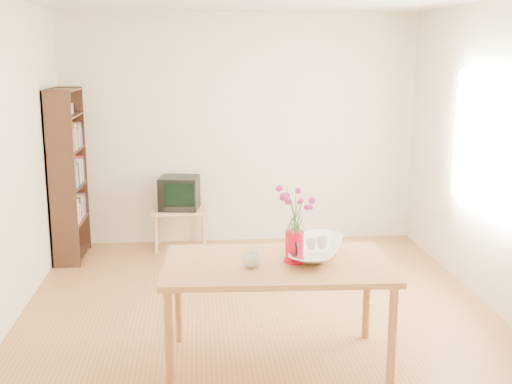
{
  "coord_description": "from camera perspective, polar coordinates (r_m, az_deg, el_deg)",
  "views": [
    {
      "loc": [
        -0.48,
        -4.99,
        2.17
      ],
      "look_at": [
        0.0,
        0.3,
        1.0
      ],
      "focal_mm": 45.0,
      "sensor_mm": 36.0,
      "label": 1
    }
  ],
  "objects": [
    {
      "name": "pitcher",
      "position": [
        4.41,
        3.43,
        -4.98
      ],
      "size": [
        0.15,
        0.22,
        0.22
      ],
      "rotation": [
        0.0,
        0.0,
        -0.02
      ],
      "color": "red",
      "rests_on": "table"
    },
    {
      "name": "bowl",
      "position": [
        4.54,
        5.44,
        -2.77
      ],
      "size": [
        0.64,
        0.64,
        0.46
      ],
      "primitive_type": "imported",
      "rotation": [
        0.0,
        0.0,
        -0.36
      ],
      "color": "white",
      "rests_on": "table"
    },
    {
      "name": "bookshelf",
      "position": [
        7.0,
        -16.34,
        0.96
      ],
      "size": [
        0.28,
        0.7,
        1.8
      ],
      "color": "black",
      "rests_on": "ground"
    },
    {
      "name": "mug",
      "position": [
        4.32,
        -0.41,
        -6.06
      ],
      "size": [
        0.14,
        0.14,
        0.1
      ],
      "primitive_type": "imported",
      "rotation": [
        0.0,
        0.0,
        3.31
      ],
      "color": "white",
      "rests_on": "table"
    },
    {
      "name": "television",
      "position": [
        7.14,
        -6.83,
        -0.01
      ],
      "size": [
        0.47,
        0.44,
        0.36
      ],
      "rotation": [
        0.0,
        0.0,
        -0.15
      ],
      "color": "black",
      "rests_on": "tv_stand"
    },
    {
      "name": "room",
      "position": [
        5.09,
        0.63,
        2.61
      ],
      "size": [
        4.5,
        4.5,
        4.5
      ],
      "color": "#956034",
      "rests_on": "ground"
    },
    {
      "name": "teacup_a",
      "position": [
        4.55,
        4.93,
        -3.36
      ],
      "size": [
        0.1,
        0.1,
        0.06
      ],
      "primitive_type": "imported",
      "rotation": [
        0.0,
        0.0,
        0.73
      ],
      "color": "white",
      "rests_on": "bowl"
    },
    {
      "name": "teacup_b",
      "position": [
        4.58,
        5.93,
        -3.22
      ],
      "size": [
        0.08,
        0.08,
        0.07
      ],
      "primitive_type": "imported",
      "rotation": [
        0.0,
        0.0,
        1.46
      ],
      "color": "white",
      "rests_on": "bowl"
    },
    {
      "name": "flowers",
      "position": [
        4.34,
        3.48,
        -1.37
      ],
      "size": [
        0.25,
        0.25,
        0.36
      ],
      "primitive_type": null,
      "color": "#ED37B0",
      "rests_on": "pitcher"
    },
    {
      "name": "tv_stand",
      "position": [
        7.18,
        -6.78,
        -2.04
      ],
      "size": [
        0.6,
        0.45,
        0.46
      ],
      "color": "tan",
      "rests_on": "ground"
    },
    {
      "name": "table",
      "position": [
        4.45,
        1.9,
        -7.15
      ],
      "size": [
        1.59,
        0.96,
        0.75
      ],
      "rotation": [
        0.0,
        0.0,
        -0.05
      ],
      "color": "#A86939",
      "rests_on": "ground"
    }
  ]
}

